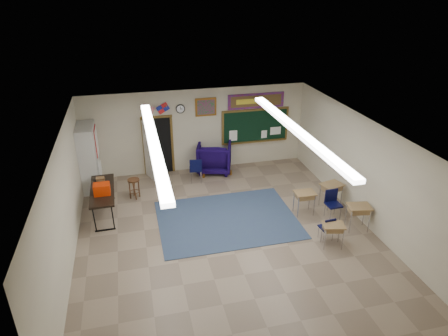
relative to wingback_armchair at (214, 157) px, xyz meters
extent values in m
plane|color=#86725C|center=(-0.57, -4.15, -0.55)|extent=(9.00, 9.00, 0.00)
cube|color=beige|center=(-0.57, 0.35, 0.95)|extent=(8.00, 0.04, 3.00)
cube|color=beige|center=(-0.57, -8.65, 0.95)|extent=(8.00, 0.04, 3.00)
cube|color=beige|center=(-4.57, -4.15, 0.95)|extent=(0.04, 9.00, 3.00)
cube|color=beige|center=(3.43, -4.15, 0.95)|extent=(0.04, 9.00, 3.00)
cube|color=#B9B9B4|center=(-0.57, -4.15, 2.45)|extent=(8.00, 9.00, 0.04)
cube|color=#2E4258|center=(-0.37, -3.35, -0.54)|extent=(4.00, 3.00, 0.02)
cube|color=black|center=(-1.97, 0.34, 0.50)|extent=(0.95, 0.04, 2.10)
cube|color=silver|center=(-2.31, -0.10, 0.48)|extent=(0.35, 0.86, 2.05)
cube|color=brown|center=(1.63, 0.32, 0.95)|extent=(2.55, 0.05, 1.30)
cube|color=black|center=(1.63, 0.30, 0.95)|extent=(2.40, 0.03, 1.15)
cube|color=brown|center=(1.63, 0.26, 0.35)|extent=(2.40, 0.12, 0.04)
cube|color=#AD0E0E|center=(1.63, 0.32, 1.90)|extent=(2.10, 0.04, 0.55)
cube|color=brown|center=(1.63, 0.31, 1.90)|extent=(1.90, 0.03, 0.40)
cube|color=#8F571B|center=(-0.22, 0.32, 1.80)|extent=(0.75, 0.05, 0.65)
cube|color=#A51466|center=(-0.22, 0.30, 1.80)|extent=(0.62, 0.03, 0.52)
cylinder|color=black|center=(-1.12, 0.32, 1.80)|extent=(0.32, 0.05, 0.32)
cylinder|color=white|center=(-1.12, 0.30, 1.80)|extent=(0.26, 0.02, 0.26)
cube|color=silver|center=(-4.29, -0.30, 0.55)|extent=(0.55, 1.25, 2.20)
imported|color=black|center=(0.00, 0.00, 0.00)|extent=(1.48, 1.50, 1.10)
cube|color=olive|center=(1.95, -3.56, 0.15)|extent=(0.61, 0.47, 0.04)
cube|color=brown|center=(1.95, -3.56, 0.05)|extent=(0.53, 0.39, 0.12)
cube|color=olive|center=(2.93, -3.35, 0.19)|extent=(0.74, 0.62, 0.04)
cube|color=brown|center=(2.93, -3.35, 0.09)|extent=(0.64, 0.53, 0.13)
cube|color=olive|center=(1.99, -5.25, 0.10)|extent=(0.64, 0.53, 0.04)
cube|color=brown|center=(1.99, -5.25, 0.01)|extent=(0.55, 0.45, 0.11)
cube|color=olive|center=(3.05, -4.69, 0.18)|extent=(0.70, 0.58, 0.04)
cube|color=brown|center=(3.05, -4.69, 0.08)|extent=(0.61, 0.49, 0.13)
cube|color=black|center=(-3.85, -2.18, 0.26)|extent=(0.71, 2.04, 0.06)
cube|color=red|center=(-3.83, -2.47, 0.45)|extent=(0.45, 0.34, 0.32)
cylinder|color=#523118|center=(-2.94, -1.37, 0.09)|extent=(0.37, 0.37, 0.04)
torus|color=#523118|center=(-2.94, -1.37, -0.33)|extent=(0.31, 0.31, 0.02)
camera|label=1|loc=(-2.84, -13.01, 5.83)|focal=32.00mm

